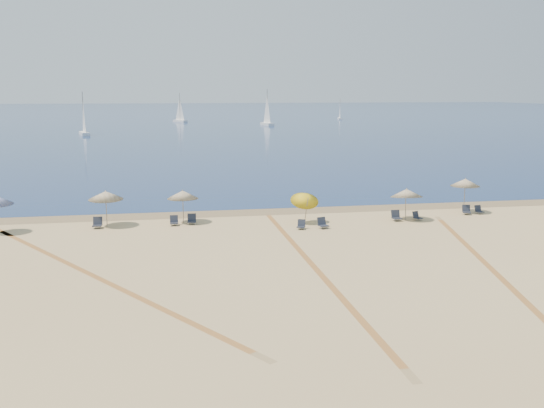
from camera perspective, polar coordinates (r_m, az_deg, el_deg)
The scene contains 22 objects.
ground at distance 24.12m, azimuth 8.69°, elevation -11.57°, with size 160.00×160.00×0.00m, color tan.
ocean at distance 246.38m, azimuth -8.63°, elevation 8.22°, with size 500.00×500.00×0.00m, color #0C2151.
wet_sand at distance 46.59m, azimuth -0.88°, elevation -0.69°, with size 500.00×500.00×0.00m, color olive.
umbrella_1 at distance 42.74m, azimuth -15.05°, elevation 0.78°, with size 2.29×2.32×2.43m.
umbrella_2 at distance 42.81m, azimuth -8.21°, elevation 0.86°, with size 2.14×2.14×2.29m.
umbrella_3 at distance 42.20m, azimuth 3.05°, elevation 0.59°, with size 1.92×1.96×2.48m.
umbrella_4 at distance 44.36m, azimuth 12.27°, elevation 1.00°, with size 2.27×2.31×2.28m.
umbrella_5 at distance 48.10m, azimuth 17.35°, elevation 1.90°, with size 2.15×2.15×2.60m.
chair_1 at distance 42.59m, azimuth -15.76°, elevation -1.71°, with size 0.64×0.73×0.72m.
chair_2 at distance 42.34m, azimuth -9.00°, elevation -1.56°, with size 0.55×0.64×0.66m.
chair_3 at distance 42.52m, azimuth -7.39°, elevation -1.44°, with size 0.62×0.72×0.70m.
chair_4 at distance 40.75m, azimuth 2.71°, elevation -1.93°, with size 0.69×0.74×0.62m.
chair_5 at distance 41.10m, azimuth 4.67°, elevation -1.79°, with size 0.73×0.80×0.71m.
chair_6 at distance 44.15m, azimuth 11.36°, elevation -1.10°, with size 0.61×0.72×0.73m.
chair_7 at distance 44.63m, azimuth 13.19°, elevation -1.11°, with size 0.70×0.75×0.62m.
chair_8 at distance 47.69m, azimuth 17.45°, elevation -0.55°, with size 0.72×0.79×0.68m.
chair_9 at distance 48.22m, azimuth 18.49°, elevation -0.53°, with size 0.58×0.66×0.62m.
sailboat_0 at distance 196.67m, azimuth 6.26°, elevation 8.30°, with size 1.85×4.38×6.33m.
sailboat_1 at distance 162.19m, azimuth -0.45°, elevation 8.24°, with size 2.72×6.43×9.30m.
sailboat_2 at distance 132.08m, azimuth -16.92°, elevation 7.22°, with size 2.81×6.04×8.72m.
sailboat_3 at distance 180.60m, azimuth -8.47°, elevation 8.25°, with size 4.07×5.45×8.23m.
tire_tracks at distance 31.88m, azimuth 2.09°, elevation -5.95°, with size 56.78×41.78×0.00m.
Camera 1 is at (-7.46, -21.10, 8.98)m, focal length 40.92 mm.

